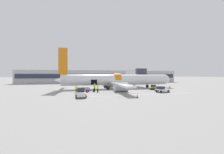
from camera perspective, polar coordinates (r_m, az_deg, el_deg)
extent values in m
plane|color=gray|center=(36.32, 5.17, -5.63)|extent=(500.00, 500.00, 0.00)
cube|color=silver|center=(29.36, 11.68, -7.20)|extent=(24.70, 1.08, 0.01)
cube|color=#B2B2B7|center=(74.29, -4.02, 0.19)|extent=(82.26, 8.09, 6.45)
cube|color=#232D3D|center=(70.22, -3.52, 0.41)|extent=(80.62, 0.16, 2.06)
cylinder|color=#4C4C51|center=(52.23, 9.15, -1.77)|extent=(0.60, 0.60, 3.43)
cube|color=silver|center=(52.17, 9.16, 1.51)|extent=(2.54, 13.63, 2.54)
cube|color=#333842|center=(46.46, 11.99, 1.58)|extent=(3.31, 1.60, 3.05)
cylinder|color=silver|center=(41.42, 2.08, -1.14)|extent=(32.12, 3.22, 3.22)
sphere|color=silver|center=(48.05, 20.96, -0.92)|extent=(3.06, 3.06, 3.06)
cone|color=silver|center=(40.48, -20.50, -1.24)|extent=(3.70, 2.96, 2.96)
cylinder|color=orange|center=(41.38, 2.09, -0.74)|extent=(1.93, 3.22, 3.22)
cube|color=orange|center=(40.56, -19.69, 6.25)|extent=(2.41, 0.28, 7.37)
cube|color=silver|center=(36.14, -20.63, -0.98)|extent=(0.87, 8.61, 0.20)
cube|color=silver|center=(44.67, -19.07, -0.63)|extent=(0.87, 8.61, 0.20)
cube|color=silver|center=(33.26, 3.48, -3.17)|extent=(2.06, 15.37, 0.40)
cube|color=silver|center=(49.14, -1.77, -1.85)|extent=(2.06, 15.37, 0.40)
cylinder|color=#B2B7BF|center=(33.47, 3.76, -4.22)|extent=(3.35, 2.23, 2.23)
cylinder|color=#B2B7BF|center=(49.11, -1.52, -2.59)|extent=(3.35, 2.23, 2.23)
cube|color=black|center=(38.67, -7.51, -2.13)|extent=(1.70, 0.12, 1.40)
cylinder|color=#56565B|center=(45.05, 14.45, -2.89)|extent=(0.22, 0.22, 1.35)
sphere|color=black|center=(45.09, 14.44, -3.75)|extent=(1.00, 1.00, 1.00)
cylinder|color=#56565B|center=(38.55, -1.69, -3.50)|extent=(0.22, 0.22, 1.35)
sphere|color=black|center=(38.61, -1.68, -4.50)|extent=(1.00, 1.00, 1.00)
cylinder|color=#56565B|center=(43.08, -2.84, -3.04)|extent=(0.22, 0.22, 1.35)
sphere|color=black|center=(43.13, -2.84, -3.93)|extent=(1.00, 1.00, 1.00)
cube|color=silver|center=(25.74, -12.77, -6.99)|extent=(1.63, 2.63, 0.73)
cube|color=#232833|center=(26.09, -12.81, -5.20)|extent=(1.34, 1.21, 0.79)
cube|color=black|center=(27.08, -12.87, -6.92)|extent=(1.38, 0.18, 0.37)
sphere|color=black|center=(26.68, -11.27, -7.41)|extent=(0.56, 0.56, 0.56)
sphere|color=black|center=(26.63, -14.41, -7.44)|extent=(0.56, 0.56, 0.56)
sphere|color=black|center=(24.96, -11.02, -7.99)|extent=(0.56, 0.56, 0.56)
sphere|color=black|center=(24.91, -14.38, -8.02)|extent=(0.56, 0.56, 0.56)
cube|color=white|center=(34.71, 20.21, -5.15)|extent=(3.19, 1.92, 0.54)
cube|color=#232833|center=(34.33, 19.51, -4.22)|extent=(1.49, 1.52, 0.64)
cube|color=black|center=(33.78, 18.09, -5.49)|extent=(0.25, 1.48, 0.27)
sphere|color=black|center=(34.73, 18.06, -5.51)|extent=(0.56, 0.56, 0.56)
sphere|color=black|center=(33.49, 19.63, -5.76)|extent=(0.56, 0.56, 0.56)
sphere|color=black|center=(35.98, 20.75, -5.30)|extent=(0.56, 0.56, 0.56)
sphere|color=black|center=(34.78, 22.36, -5.52)|extent=(0.56, 0.56, 0.56)
cube|color=yellow|center=(40.55, 16.84, -4.29)|extent=(2.97, 3.42, 0.51)
cube|color=#232833|center=(39.97, 16.80, -3.56)|extent=(1.87, 1.88, 0.61)
cube|color=black|center=(38.99, 16.70, -4.65)|extent=(1.26, 0.86, 0.25)
sphere|color=black|center=(39.59, 15.67, -4.72)|extent=(0.56, 0.56, 0.56)
sphere|color=black|center=(39.50, 17.83, -4.74)|extent=(0.56, 0.56, 0.56)
sphere|color=black|center=(41.65, 15.89, -4.44)|extent=(0.56, 0.56, 0.56)
sphere|color=black|center=(41.57, 17.95, -4.46)|extent=(0.56, 0.56, 0.56)
cube|color=#999BA0|center=(34.85, -11.61, -5.07)|extent=(3.01, 2.31, 0.05)
cube|color=#999BA0|center=(35.13, -9.50, -4.62)|extent=(0.43, 1.77, 0.44)
cube|color=#999BA0|center=(33.98, -11.29, -4.81)|extent=(2.60, 0.60, 0.44)
cube|color=#999BA0|center=(35.66, -11.92, -4.54)|extent=(2.60, 0.60, 0.44)
cube|color=#333338|center=(35.31, -8.75, -5.34)|extent=(0.90, 0.26, 0.06)
sphere|color=black|center=(34.24, -9.73, -5.71)|extent=(0.40, 0.40, 0.40)
sphere|color=black|center=(35.96, -10.45, -5.39)|extent=(0.40, 0.40, 0.40)
sphere|color=black|center=(33.81, -12.84, -5.80)|extent=(0.40, 0.40, 0.40)
sphere|color=black|center=(35.56, -13.42, -5.47)|extent=(0.40, 0.40, 0.40)
cube|color=#14472D|center=(34.92, -13.09, -4.75)|extent=(0.46, 0.32, 0.32)
cube|color=#2D2D33|center=(34.69, -11.70, -4.72)|extent=(0.53, 0.39, 0.40)
cylinder|color=#1E2338|center=(37.86, -7.23, -4.69)|extent=(0.42, 0.42, 0.90)
cylinder|color=#CCE523|center=(37.79, -7.24, -3.48)|extent=(0.54, 0.54, 0.71)
sphere|color=tan|center=(37.76, -7.24, -2.75)|extent=(0.25, 0.25, 0.25)
cylinder|color=#CCE523|center=(38.04, -7.15, -3.57)|extent=(0.17, 0.17, 0.65)
cylinder|color=#CCE523|center=(37.55, -7.33, -3.62)|extent=(0.17, 0.17, 0.65)
cylinder|color=black|center=(33.07, -5.95, -5.55)|extent=(0.43, 0.43, 0.84)
cylinder|color=#CCE523|center=(32.99, -5.95, -4.25)|extent=(0.55, 0.55, 0.66)
sphere|color=#9E7556|center=(32.95, -5.95, -3.47)|extent=(0.23, 0.23, 0.23)
cylinder|color=#CCE523|center=(32.83, -5.66, -4.40)|extent=(0.18, 0.18, 0.61)
cylinder|color=#CCE523|center=(33.16, -6.23, -4.35)|extent=(0.18, 0.18, 0.61)
cylinder|color=#2D2D33|center=(32.84, -14.62, -5.60)|extent=(0.34, 0.34, 0.86)
cylinder|color=#CCE523|center=(32.76, -14.63, -4.27)|extent=(0.43, 0.43, 0.68)
sphere|color=#9E7556|center=(32.73, -14.63, -3.47)|extent=(0.24, 0.24, 0.24)
cylinder|color=#CCE523|center=(32.78, -14.21, -4.39)|extent=(0.14, 0.14, 0.62)
cylinder|color=#CCE523|center=(32.76, -15.05, -4.40)|extent=(0.14, 0.14, 0.62)
cylinder|color=black|center=(34.67, -7.30, -5.22)|extent=(0.44, 0.44, 0.88)
cylinder|color=#B7E019|center=(34.59, -7.30, -3.92)|extent=(0.56, 0.56, 0.70)
sphere|color=tan|center=(34.56, -7.30, -3.14)|extent=(0.24, 0.24, 0.24)
cylinder|color=#B7E019|center=(34.46, -7.63, -4.06)|extent=(0.18, 0.18, 0.64)
cylinder|color=#B7E019|center=(34.74, -6.96, -4.02)|extent=(0.18, 0.18, 0.64)
cube|color=#721951|center=(32.53, -10.43, -5.89)|extent=(0.42, 0.27, 0.59)
cube|color=black|center=(32.49, -10.43, -5.27)|extent=(0.25, 0.07, 0.12)
cube|color=black|center=(33.56, -7.57, -5.63)|extent=(0.43, 0.27, 0.64)
cube|color=black|center=(33.52, -7.57, -4.98)|extent=(0.27, 0.05, 0.12)
cube|color=black|center=(48.82, 22.84, -4.01)|extent=(0.54, 0.54, 0.03)
cone|color=orange|center=(48.79, 22.84, -3.57)|extent=(0.40, 0.40, 0.77)
cylinder|color=white|center=(48.79, 22.84, -3.53)|extent=(0.23, 0.23, 0.09)
cube|color=black|center=(25.72, 10.48, -8.32)|extent=(0.45, 0.45, 0.03)
cone|color=orange|center=(25.67, 10.48, -7.64)|extent=(0.33, 0.33, 0.65)
cylinder|color=white|center=(25.67, 10.48, -7.56)|extent=(0.19, 0.19, 0.08)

